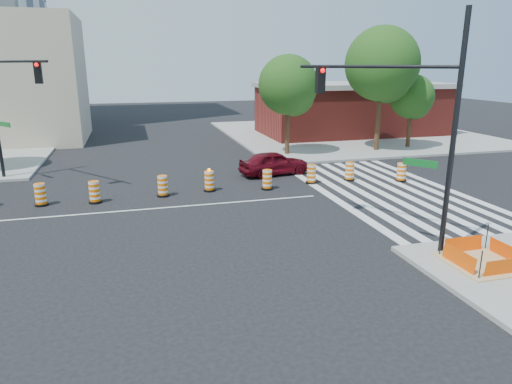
% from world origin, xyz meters
% --- Properties ---
extents(ground, '(120.00, 120.00, 0.00)m').
position_xyz_m(ground, '(0.00, 0.00, 0.00)').
color(ground, black).
rests_on(ground, ground).
extents(sidewalk_ne, '(22.00, 22.00, 0.15)m').
position_xyz_m(sidewalk_ne, '(18.00, 18.00, 0.07)').
color(sidewalk_ne, gray).
rests_on(sidewalk_ne, ground).
extents(crosswalk_east, '(6.75, 13.50, 0.01)m').
position_xyz_m(crosswalk_east, '(10.95, 0.00, 0.01)').
color(crosswalk_east, silver).
rests_on(crosswalk_east, ground).
extents(lane_centerline, '(14.00, 0.12, 0.01)m').
position_xyz_m(lane_centerline, '(0.00, 0.00, 0.01)').
color(lane_centerline, silver).
rests_on(lane_centerline, ground).
extents(excavation_pit, '(2.20, 2.20, 0.90)m').
position_xyz_m(excavation_pit, '(9.00, -9.00, 0.22)').
color(excavation_pit, tan).
rests_on(excavation_pit, ground).
extents(brick_storefront, '(16.50, 8.50, 4.60)m').
position_xyz_m(brick_storefront, '(18.00, 18.00, 2.32)').
color(brick_storefront, maroon).
rests_on(brick_storefront, ground).
extents(red_coupe, '(4.29, 2.34, 1.39)m').
position_xyz_m(red_coupe, '(6.49, 4.79, 0.69)').
color(red_coupe, '#560712').
rests_on(red_coupe, ground).
extents(signal_pole_se, '(3.50, 4.81, 7.70)m').
position_xyz_m(signal_pole_se, '(7.43, -6.49, 4.73)').
color(signal_pole_se, black).
rests_on(signal_pole_se, ground).
extents(signal_pole_nw, '(3.77, 4.87, 7.97)m').
position_xyz_m(signal_pole_nw, '(-7.38, 6.43, 4.89)').
color(signal_pole_nw, black).
rests_on(signal_pole_nw, ground).
extents(tree_north_c, '(4.04, 4.04, 6.88)m').
position_xyz_m(tree_north_c, '(9.15, 10.07, 4.62)').
color(tree_north_c, '#382314').
rests_on(tree_north_c, ground).
extents(tree_north_d, '(5.19, 5.19, 8.82)m').
position_xyz_m(tree_north_d, '(15.98, 9.78, 5.93)').
color(tree_north_d, '#382314').
rests_on(tree_north_d, ground).
extents(tree_north_e, '(3.29, 3.25, 5.52)m').
position_xyz_m(tree_north_e, '(18.90, 10.23, 3.70)').
color(tree_north_e, '#382314').
rests_on(tree_north_e, ground).
extents(median_drum_2, '(0.60, 0.60, 1.02)m').
position_xyz_m(median_drum_2, '(-5.53, 1.84, 0.48)').
color(median_drum_2, black).
rests_on(median_drum_2, ground).
extents(median_drum_3, '(0.60, 0.60, 1.02)m').
position_xyz_m(median_drum_3, '(-3.20, 1.64, 0.48)').
color(median_drum_3, black).
rests_on(median_drum_3, ground).
extents(median_drum_4, '(0.60, 0.60, 1.02)m').
position_xyz_m(median_drum_4, '(-0.08, 1.91, 0.48)').
color(median_drum_4, black).
rests_on(median_drum_4, ground).
extents(median_drum_5, '(0.60, 0.60, 1.18)m').
position_xyz_m(median_drum_5, '(2.26, 2.25, 0.49)').
color(median_drum_5, black).
rests_on(median_drum_5, ground).
extents(median_drum_6, '(0.60, 0.60, 1.02)m').
position_xyz_m(median_drum_6, '(5.17, 1.78, 0.48)').
color(median_drum_6, black).
rests_on(median_drum_6, ground).
extents(median_drum_7, '(0.60, 0.60, 1.02)m').
position_xyz_m(median_drum_7, '(7.81, 2.33, 0.48)').
color(median_drum_7, black).
rests_on(median_drum_7, ground).
extents(median_drum_8, '(0.60, 0.60, 1.02)m').
position_xyz_m(median_drum_8, '(10.09, 2.37, 0.48)').
color(median_drum_8, black).
rests_on(median_drum_8, ground).
extents(median_drum_9, '(0.60, 0.60, 1.02)m').
position_xyz_m(median_drum_9, '(12.73, 1.44, 0.48)').
color(median_drum_9, black).
rests_on(median_drum_9, ground).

